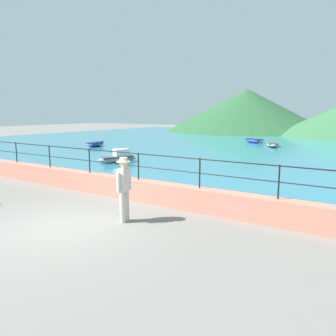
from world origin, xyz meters
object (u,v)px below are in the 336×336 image
Objects in this scene: boat_2 at (118,158)px; boat_3 at (273,144)px; person_walking at (124,186)px; boat_1 at (96,144)px; boat_4 at (254,141)px.

boat_2 reaches higher than boat_3.
boat_2 is at bearing 132.91° from person_walking.
boat_2 is 14.59m from boat_3.
boat_4 is (10.00, 10.76, 0.00)m from boat_1.
boat_1 is at bearing -132.90° from boat_4.
person_walking reaches higher than boat_2.
boat_2 is 1.01× the size of boat_4.
person_walking is at bearing -78.54° from boat_4.
person_walking is 0.71× the size of boat_2.
boat_3 is at bearing -47.50° from boat_4.
boat_1 is at bearing 143.11° from boat_2.
boat_2 is at bearing -97.92° from boat_4.
boat_1 is 14.69m from boat_4.
boat_2 is 16.70m from boat_4.
boat_1 and boat_4 have the same top height.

